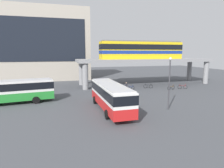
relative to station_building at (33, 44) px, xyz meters
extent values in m
plane|color=#47494F|center=(11.34, -21.40, -8.99)|extent=(120.00, 120.00, 0.00)
cube|color=#B2A899|center=(0.00, 0.03, 0.00)|extent=(27.72, 10.92, 17.97)
cube|color=black|center=(0.00, -5.49, 0.89)|extent=(24.95, 0.10, 10.06)
cube|color=gray|center=(24.16, -15.31, -3.73)|extent=(29.61, 7.33, 0.60)
cylinder|color=gray|center=(10.55, -18.18, -6.51)|extent=(1.10, 1.10, 4.96)
cylinder|color=gray|center=(37.76, -18.18, -6.51)|extent=(1.10, 1.10, 4.96)
cylinder|color=gray|center=(10.55, -12.45, -6.51)|extent=(1.10, 1.10, 4.96)
cylinder|color=gray|center=(37.76, -12.45, -6.51)|extent=(1.10, 1.10, 4.96)
cube|color=yellow|center=(23.20, -15.31, -1.63)|extent=(18.08, 2.90, 3.60)
cube|color=navy|center=(23.20, -15.31, -1.99)|extent=(18.14, 2.96, 0.70)
cube|color=black|center=(23.20, -15.31, -0.91)|extent=(18.14, 2.96, 1.10)
cube|color=slate|center=(23.20, -15.31, 0.29)|extent=(17.36, 2.61, 0.24)
cube|color=red|center=(11.52, -32.35, -7.94)|extent=(2.53, 11.01, 1.10)
cube|color=white|center=(11.52, -32.35, -6.64)|extent=(2.53, 11.01, 1.50)
cube|color=black|center=(11.52, -32.35, -6.56)|extent=(2.57, 11.05, 0.96)
cube|color=silver|center=(11.52, -32.35, -5.83)|extent=(2.40, 10.46, 0.12)
cylinder|color=black|center=(10.26, -28.83, -8.49)|extent=(0.28, 1.00, 1.00)
cylinder|color=black|center=(12.76, -28.82, -8.49)|extent=(0.28, 1.00, 1.00)
cylinder|color=black|center=(10.27, -35.43, -8.49)|extent=(0.28, 1.00, 1.00)
cylinder|color=black|center=(12.77, -35.42, -8.49)|extent=(0.28, 1.00, 1.00)
cube|color=#268C33|center=(-0.67, -25.87, -7.94)|extent=(11.24, 3.99, 1.10)
cube|color=white|center=(-0.67, -25.87, -6.64)|extent=(11.24, 3.99, 1.50)
cube|color=black|center=(-0.67, -25.87, -6.56)|extent=(11.28, 4.03, 0.96)
cube|color=silver|center=(-0.67, -25.87, -5.83)|extent=(10.68, 3.79, 0.12)
cylinder|color=black|center=(2.55, -26.68, -8.49)|extent=(1.03, 0.41, 1.00)
cylinder|color=black|center=(2.21, -24.21, -8.49)|extent=(1.03, 0.41, 1.00)
torus|color=black|center=(15.61, -20.91, -8.65)|extent=(0.74, 0.07, 0.74)
torus|color=black|center=(14.56, -20.89, -8.65)|extent=(0.74, 0.07, 0.74)
cylinder|color=silver|center=(15.09, -20.90, -8.37)|extent=(1.05, 0.06, 0.05)
cylinder|color=silver|center=(14.56, -20.89, -8.35)|extent=(0.04, 0.04, 0.55)
cylinder|color=silver|center=(15.61, -20.91, -8.30)|extent=(0.04, 0.04, 0.65)
torus|color=black|center=(23.15, -20.18, -8.65)|extent=(0.71, 0.34, 0.74)
torus|color=black|center=(22.18, -19.77, -8.65)|extent=(0.71, 0.34, 0.74)
cylinder|color=black|center=(22.66, -19.97, -8.37)|extent=(0.99, 0.45, 0.05)
cylinder|color=black|center=(22.18, -19.77, -8.35)|extent=(0.04, 0.04, 0.55)
cylinder|color=black|center=(23.15, -20.18, -8.30)|extent=(0.04, 0.04, 0.65)
torus|color=black|center=(19.10, -20.77, -8.65)|extent=(0.70, 0.36, 0.74)
torus|color=black|center=(18.14, -21.21, -8.65)|extent=(0.70, 0.36, 0.74)
cylinder|color=#1E3FA5|center=(18.62, -20.99, -8.37)|extent=(0.98, 0.48, 0.05)
cylinder|color=#1E3FA5|center=(18.14, -21.21, -8.35)|extent=(0.04, 0.04, 0.55)
cylinder|color=#1E3FA5|center=(19.10, -20.77, -8.30)|extent=(0.04, 0.04, 0.65)
torus|color=black|center=(26.64, -22.47, -8.65)|extent=(0.73, 0.23, 0.74)
torus|color=black|center=(25.62, -22.72, -8.65)|extent=(0.73, 0.23, 0.74)
cylinder|color=#996626|center=(26.13, -22.60, -8.37)|extent=(1.03, 0.29, 0.05)
cylinder|color=#996626|center=(25.62, -22.72, -8.35)|extent=(0.04, 0.04, 0.55)
cylinder|color=#996626|center=(26.64, -22.47, -8.30)|extent=(0.04, 0.04, 0.65)
torus|color=black|center=(29.14, -22.77, -8.65)|extent=(0.71, 0.33, 0.74)
torus|color=black|center=(28.17, -22.38, -8.65)|extent=(0.71, 0.33, 0.74)
cylinder|color=#B21E1E|center=(28.66, -22.58, -8.37)|extent=(0.99, 0.44, 0.05)
cylinder|color=#B21E1E|center=(28.17, -22.38, -8.35)|extent=(0.04, 0.04, 0.55)
cylinder|color=#B21E1E|center=(29.14, -22.77, -8.30)|extent=(0.04, 0.04, 0.65)
cylinder|color=navy|center=(17.24, -22.25, -8.57)|extent=(0.32, 0.32, 0.84)
cube|color=#26262D|center=(17.24, -22.25, -7.82)|extent=(0.43, 0.48, 0.66)
sphere|color=tan|center=(17.24, -22.25, -7.38)|extent=(0.23, 0.23, 0.23)
cylinder|color=#3F3F44|center=(18.42, -34.03, -5.97)|extent=(0.16, 0.16, 6.03)
sphere|color=silver|center=(18.42, -34.03, -2.81)|extent=(0.36, 0.36, 0.36)
camera|label=1|loc=(5.40, -54.48, -2.10)|focal=31.33mm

